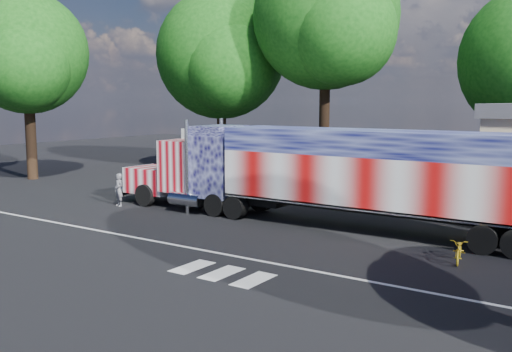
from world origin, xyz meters
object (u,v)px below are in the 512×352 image
Objects in this scene: tree_w_a at (27,54)px; tree_n_mid at (328,17)px; semi_truck at (321,172)px; coach_bus at (281,162)px; bicycle at (459,250)px; tree_nw_a at (222,55)px; woman at (119,190)px.

tree_n_mid reaches higher than tree_w_a.
coach_bus is (-5.61, 5.81, -0.39)m from semi_truck.
tree_n_mid is (-12.93, 15.48, 10.36)m from bicycle.
semi_truck reaches higher than bicycle.
woman is at bearing -72.39° from tree_nw_a.
semi_truck is 12.48× the size of woman.
bicycle is at bearing -50.14° from tree_n_mid.
tree_w_a is (-29.52, 4.44, 8.01)m from bicycle.
bicycle is 22.68m from tree_n_mid.
tree_n_mid reaches higher than tree_nw_a.
woman is 0.11× the size of tree_n_mid.
semi_truck is at bearing 24.76° from woman.
coach_bus is at bearing 134.24° from bicycle.
tree_nw_a reaches higher than tree_w_a.
bicycle is 30.91m from tree_w_a.
bicycle is at bearing 12.19° from woman.
tree_w_a reaches higher than coach_bus.
semi_truck is 21.07m from tree_nw_a.
bicycle is 0.13× the size of tree_w_a.
tree_n_mid reaches higher than coach_bus.
tree_n_mid is at bearing 33.65° from tree_w_a.
woman is at bearing -122.71° from coach_bus.
coach_bus is 7.99× the size of bicycle.
tree_nw_a reaches higher than bicycle.
semi_truck is 1.53× the size of tree_nw_a.
tree_nw_a is (-15.26, 13.02, 6.45)m from semi_truck.
tree_w_a is 0.92× the size of tree_nw_a.
woman is 0.13× the size of tree_w_a.
tree_w_a is 20.07m from tree_n_mid.
tree_w_a is at bearing -146.35° from tree_n_mid.
woman is 1.06× the size of bicycle.
bicycle is 0.10× the size of tree_n_mid.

